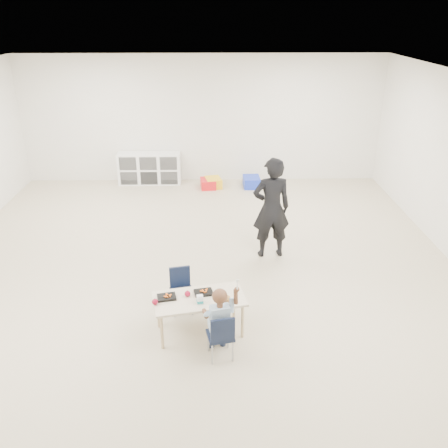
{
  "coord_description": "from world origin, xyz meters",
  "views": [
    {
      "loc": [
        0.28,
        -6.04,
        3.64
      ],
      "look_at": [
        0.4,
        0.1,
        0.85
      ],
      "focal_mm": 38.0,
      "sensor_mm": 36.0,
      "label": 1
    }
  ],
  "objects_px": {
    "table": "(200,315)",
    "cubby_shelf": "(150,168)",
    "chair_near": "(220,335)",
    "child": "(220,322)",
    "adult": "(271,208)"
  },
  "relations": [
    {
      "from": "table",
      "to": "cubby_shelf",
      "type": "distance_m",
      "value": 5.68
    },
    {
      "from": "table",
      "to": "chair_near",
      "type": "relative_size",
      "value": 1.96
    },
    {
      "from": "child",
      "to": "cubby_shelf",
      "type": "distance_m",
      "value": 6.18
    },
    {
      "from": "table",
      "to": "child",
      "type": "relative_size",
      "value": 1.25
    },
    {
      "from": "chair_near",
      "to": "table",
      "type": "bearing_deg",
      "value": 106.97
    },
    {
      "from": "adult",
      "to": "cubby_shelf",
      "type": "bearing_deg",
      "value": -63.05
    },
    {
      "from": "table",
      "to": "cubby_shelf",
      "type": "xyz_separation_m",
      "value": [
        -1.28,
        5.53,
        0.1
      ]
    },
    {
      "from": "cubby_shelf",
      "to": "adult",
      "type": "height_order",
      "value": "adult"
    },
    {
      "from": "table",
      "to": "cubby_shelf",
      "type": "height_order",
      "value": "cubby_shelf"
    },
    {
      "from": "chair_near",
      "to": "cubby_shelf",
      "type": "distance_m",
      "value": 6.18
    },
    {
      "from": "table",
      "to": "cubby_shelf",
      "type": "bearing_deg",
      "value": 91.42
    },
    {
      "from": "chair_near",
      "to": "child",
      "type": "distance_m",
      "value": 0.17
    },
    {
      "from": "table",
      "to": "cubby_shelf",
      "type": "relative_size",
      "value": 0.84
    },
    {
      "from": "cubby_shelf",
      "to": "adult",
      "type": "relative_size",
      "value": 0.86
    },
    {
      "from": "chair_near",
      "to": "child",
      "type": "bearing_deg",
      "value": 0.0
    }
  ]
}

